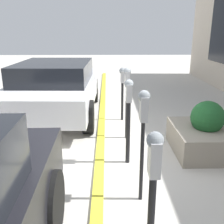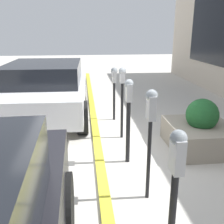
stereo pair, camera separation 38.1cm
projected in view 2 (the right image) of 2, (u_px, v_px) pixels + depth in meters
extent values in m
plane|color=beige|center=(104.00, 162.00, 4.61)|extent=(40.00, 40.00, 0.00)
cube|color=gold|center=(100.00, 161.00, 4.60)|extent=(19.00, 0.16, 0.04)
cylinder|color=black|center=(172.00, 222.00, 2.42)|extent=(0.07, 0.07, 1.05)
cube|color=#B7B7BC|center=(177.00, 156.00, 2.21)|extent=(0.17, 0.09, 0.32)
sphere|color=gray|center=(179.00, 138.00, 2.16)|extent=(0.15, 0.15, 0.15)
cylinder|color=black|center=(149.00, 160.00, 3.47)|extent=(0.05, 0.05, 1.14)
cube|color=#B7B7BC|center=(151.00, 108.00, 3.25)|extent=(0.18, 0.09, 0.31)
sphere|color=gray|center=(152.00, 95.00, 3.20)|extent=(0.15, 0.15, 0.15)
cylinder|color=black|center=(128.00, 132.00, 4.46)|extent=(0.07, 0.07, 1.10)
cube|color=#B7B7BC|center=(129.00, 93.00, 4.25)|extent=(0.17, 0.09, 0.29)
sphere|color=gray|center=(129.00, 84.00, 4.20)|extent=(0.15, 0.15, 0.15)
cylinder|color=black|center=(122.00, 111.00, 5.48)|extent=(0.06, 0.06, 1.19)
cube|color=#B7B7BC|center=(122.00, 77.00, 5.26)|extent=(0.18, 0.09, 0.23)
sphere|color=gray|center=(122.00, 71.00, 5.23)|extent=(0.15, 0.15, 0.15)
cylinder|color=black|center=(114.00, 101.00, 6.61)|extent=(0.06, 0.06, 0.97)
cube|color=#B7B7BC|center=(114.00, 77.00, 6.42)|extent=(0.19, 0.09, 0.28)
sphere|color=gray|center=(114.00, 71.00, 6.38)|extent=(0.16, 0.16, 0.16)
cube|color=gray|center=(200.00, 136.00, 5.10)|extent=(1.32, 1.18, 0.48)
sphere|color=#1E5628|center=(202.00, 115.00, 4.96)|extent=(0.62, 0.62, 0.62)
cylinder|color=black|center=(63.00, 207.00, 2.87)|extent=(0.74, 0.21, 0.74)
cube|color=silver|center=(47.00, 92.00, 6.83)|extent=(4.37, 2.11, 0.58)
cube|color=black|center=(44.00, 73.00, 6.51)|extent=(2.29, 1.81, 0.48)
cylinder|color=black|center=(82.00, 91.00, 8.28)|extent=(0.75, 0.24, 0.75)
cylinder|color=black|center=(23.00, 92.00, 8.09)|extent=(0.75, 0.24, 0.75)
cylinder|color=black|center=(82.00, 118.00, 5.75)|extent=(0.75, 0.24, 0.75)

